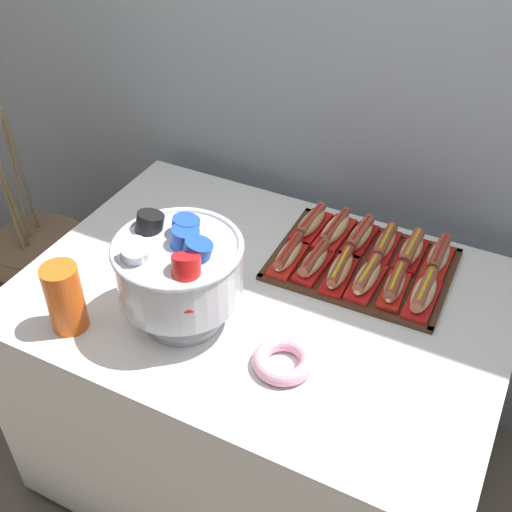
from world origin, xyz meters
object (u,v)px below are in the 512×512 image
Objects in this scene: serving_tray at (362,265)px; hot_dog_0 at (289,255)px; hot_dog_3 at (367,278)px; punch_bowl at (178,268)px; cup_stack at (65,298)px; donut at (283,361)px; floor_vase at (52,296)px; buffet_table at (262,384)px; hot_dog_7 at (335,230)px; hot_dog_6 at (311,223)px; hot_dog_11 at (438,257)px; hot_dog_5 at (423,294)px; hot_dog_4 at (395,285)px; hot_dog_2 at (340,270)px; hot_dog_10 at (411,251)px; hot_dog_8 at (360,236)px; hot_dog_1 at (314,262)px; hot_dog_9 at (385,244)px.

serving_tray is 0.21m from hot_dog_0.
hot_dog_3 is 0.55× the size of punch_bowl.
cup_stack reaches higher than donut.
buffet_table is at bearing -7.86° from floor_vase.
serving_tray is 0.43m from donut.
hot_dog_3 is 0.22m from hot_dog_7.
hot_dog_11 is at bearing 1.24° from hot_dog_6.
hot_dog_5 is at bearing -88.76° from hot_dog_11.
hot_dog_0 is at bearing 50.31° from cup_stack.
hot_dog_6 is at bearing 88.62° from buffet_table.
punch_bowl reaches higher than serving_tray.
cup_stack is (-0.76, -0.47, 0.05)m from hot_dog_5.
hot_dog_0 is 1.09× the size of hot_dog_4.
hot_dog_10 reaches higher than hot_dog_2.
cup_stack is at bearing -125.89° from hot_dog_7.
hot_dog_6 is 0.73m from cup_stack.
floor_vase reaches higher than buffet_table.
hot_dog_5 is 0.97× the size of hot_dog_8.
punch_bowl is 1.70× the size of cup_stack.
hot_dog_5 is (0.39, 0.14, 0.41)m from buffet_table.
buffet_table is 7.87× the size of hot_dog_10.
hot_dog_7 reaches higher than buffet_table.
buffet_table is 6.95× the size of hot_dog_7.
hot_dog_4 is at bearing -113.20° from hot_dog_11.
hot_dog_8 is (-0.15, 0.16, -0.00)m from hot_dog_4.
punch_bowl reaches higher than hot_dog_5.
hot_dog_5 and hot_dog_11 have the same top height.
punch_bowl is (-0.14, -0.48, 0.13)m from hot_dog_6.
hot_dog_5 is at bearing 1.24° from hot_dog_0.
buffet_table is 0.64m from hot_dog_11.
floor_vase is at bearing 172.14° from buffet_table.
hot_dog_7 is (-0.15, 0.16, -0.00)m from hot_dog_3.
hot_dog_8 is at bearing 58.83° from punch_bowl.
cup_stack is at bearing -142.51° from hot_dog_3.
floor_vase reaches higher than hot_dog_6.
punch_bowl is at bearing -126.87° from buffet_table.
buffet_table is 7.97× the size of hot_dog_1.
hot_dog_6 is at bearing 157.50° from hot_dog_5.
hot_dog_10 is (1.28, 0.17, 0.56)m from floor_vase.
hot_dog_6 is at bearing 157.50° from serving_tray.
serving_tray is 2.85× the size of hot_dog_0.
hot_dog_9 is (0.22, 0.17, -0.00)m from hot_dog_0.
hot_dog_11 is at bearing 7.36° from floor_vase.
hot_dog_4 is 0.96× the size of hot_dog_11.
hot_dog_2 is 0.22m from hot_dog_10.
hot_dog_10 is (0.31, 0.31, 0.41)m from buffet_table.
floor_vase is 6.16× the size of hot_dog_2.
hot_dog_5 reaches higher than hot_dog_7.
hot_dog_5 is at bearing -35.01° from hot_dog_8.
hot_dog_3 is (1.20, 0.01, 0.56)m from floor_vase.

